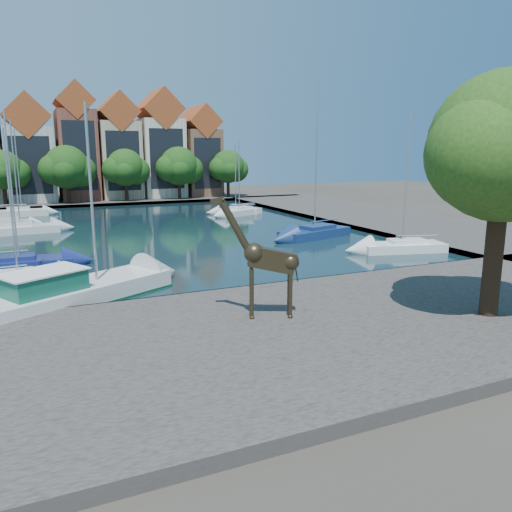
{
  "coord_description": "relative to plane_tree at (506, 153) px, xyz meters",
  "views": [
    {
      "loc": [
        -10.96,
        -24.3,
        7.77
      ],
      "look_at": [
        -0.87,
        -2.0,
        2.57
      ],
      "focal_mm": 35.0,
      "sensor_mm": 36.0,
      "label": 1
    }
  ],
  "objects": [
    {
      "name": "ground",
      "position": [
        -7.62,
        9.01,
        -7.67
      ],
      "size": [
        160.0,
        160.0,
        0.0
      ],
      "primitive_type": "plane",
      "color": "#38332B",
      "rests_on": "ground"
    },
    {
      "name": "water_basin",
      "position": [
        -7.62,
        33.01,
        -7.63
      ],
      "size": [
        38.0,
        50.0,
        0.08
      ],
      "primitive_type": "cube",
      "color": "black",
      "rests_on": "ground"
    },
    {
      "name": "near_quay",
      "position": [
        -7.62,
        2.01,
        -7.42
      ],
      "size": [
        50.0,
        14.0,
        0.5
      ],
      "primitive_type": "cube",
      "color": "#4E4943",
      "rests_on": "ground"
    },
    {
      "name": "far_quay",
      "position": [
        -7.62,
        65.01,
        -7.42
      ],
      "size": [
        60.0,
        16.0,
        0.5
      ],
      "primitive_type": "cube",
      "color": "#4E4943",
      "rests_on": "ground"
    },
    {
      "name": "right_quay",
      "position": [
        17.38,
        33.01,
        -7.42
      ],
      "size": [
        14.0,
        52.0,
        0.5
      ],
      "primitive_type": "cube",
      "color": "#4E4943",
      "rests_on": "ground"
    },
    {
      "name": "plane_tree",
      "position": [
        0.0,
        0.0,
        0.0
      ],
      "size": [
        8.32,
        6.4,
        10.62
      ],
      "color": "#332114",
      "rests_on": "near_quay"
    },
    {
      "name": "townhouse_west_inner",
      "position": [
        -18.12,
        64.99,
        -0.32
      ],
      "size": [
        6.43,
        9.18,
        15.15
      ],
      "color": "beige",
      "rests_on": "far_quay"
    },
    {
      "name": "townhouse_center",
      "position": [
        -11.62,
        64.99,
        0.69
      ],
      "size": [
        5.44,
        9.18,
        16.93
      ],
      "color": "brown",
      "rests_on": "far_quay"
    },
    {
      "name": "townhouse_east_inner",
      "position": [
        -5.62,
        64.99,
        0.06
      ],
      "size": [
        5.94,
        9.18,
        15.79
      ],
      "color": "tan",
      "rests_on": "far_quay"
    },
    {
      "name": "townhouse_east_mid",
      "position": [
        0.88,
        64.99,
        0.43
      ],
      "size": [
        6.43,
        9.18,
        16.65
      ],
      "color": "beige",
      "rests_on": "far_quay"
    },
    {
      "name": "townhouse_east_end",
      "position": [
        7.38,
        64.99,
        -0.56
      ],
      "size": [
        5.44,
        9.18,
        14.43
      ],
      "color": "brown",
      "rests_on": "far_quay"
    },
    {
      "name": "far_tree_west",
      "position": [
        -21.52,
        59.5,
        -2.6
      ],
      "size": [
        6.76,
        5.2,
        7.36
      ],
      "color": "#332114",
      "rests_on": "far_quay"
    },
    {
      "name": "far_tree_mid_west",
      "position": [
        -13.51,
        59.5,
        -2.38
      ],
      "size": [
        7.8,
        6.0,
        8.0
      ],
      "color": "#332114",
      "rests_on": "far_quay"
    },
    {
      "name": "far_tree_mid_east",
      "position": [
        -5.52,
        59.5,
        -2.54
      ],
      "size": [
        7.02,
        5.4,
        7.52
      ],
      "color": "#332114",
      "rests_on": "far_quay"
    },
    {
      "name": "far_tree_east",
      "position": [
        2.49,
        59.5,
        -2.43
      ],
      "size": [
        7.54,
        5.8,
        7.84
      ],
      "color": "#332114",
      "rests_on": "far_quay"
    },
    {
      "name": "far_tree_far_east",
      "position": [
        10.48,
        59.5,
        -2.6
      ],
      "size": [
        6.76,
        5.2,
        7.36
      ],
      "color": "#332114",
      "rests_on": "far_quay"
    },
    {
      "name": "giraffe_statue",
      "position": [
        -9.46,
        3.84,
        -4.54
      ],
      "size": [
        3.63,
        1.67,
        5.36
      ],
      "color": "#342A1A",
      "rests_on": "near_quay"
    },
    {
      "name": "motorsailer",
      "position": [
        -17.08,
        10.84,
        -6.82
      ],
      "size": [
        10.41,
        7.46,
        10.05
      ],
      "color": "silver",
      "rests_on": "water_basin"
    },
    {
      "name": "sailboat_left_a",
      "position": [
        -19.62,
        16.08,
        -7.12
      ],
      "size": [
        5.78,
        2.51,
        8.9
      ],
      "color": "silver",
      "rests_on": "water_basin"
    },
    {
      "name": "sailboat_left_b",
      "position": [
        -19.62,
        20.31,
        -7.08
      ],
      "size": [
        6.64,
        2.49,
        10.08
      ],
      "color": "navy",
      "rests_on": "water_basin"
    },
    {
      "name": "sailboat_left_c",
      "position": [
        -19.66,
        36.24,
        -7.04
      ],
      "size": [
        6.92,
        2.91,
        10.46
      ],
      "color": "silver",
      "rests_on": "water_basin"
    },
    {
      "name": "sailboat_left_d",
      "position": [
        -20.42,
        41.95,
        -7.08
      ],
      "size": [
        4.31,
        2.21,
        9.21
      ],
      "color": "silver",
      "rests_on": "water_basin"
    },
    {
      "name": "sailboat_left_e",
      "position": [
        -19.62,
        50.21,
        -7.0
      ],
      "size": [
        5.83,
        2.23,
        10.11
      ],
      "color": "silver",
      "rests_on": "water_basin"
    },
    {
      "name": "sailboat_right_a",
      "position": [
        7.38,
        14.54,
        -7.07
      ],
      "size": [
        6.83,
        3.79,
        10.67
      ],
      "color": "white",
      "rests_on": "water_basin"
    },
    {
      "name": "sailboat_right_b",
      "position": [
        4.46,
        22.82,
        -6.97
      ],
      "size": [
        7.43,
        4.31,
        13.97
      ],
      "color": "navy",
      "rests_on": "water_basin"
    },
    {
      "name": "sailboat_right_c",
      "position": [
        4.38,
        40.35,
        -7.06
      ],
      "size": [
        6.26,
        4.22,
        8.75
      ],
      "color": "silver",
      "rests_on": "water_basin"
    },
    {
      "name": "sailboat_right_d",
      "position": [
        4.38,
        41.49,
        -7.1
      ],
      "size": [
        5.36,
        3.14,
        8.33
      ],
      "color": "silver",
      "rests_on": "water_basin"
    }
  ]
}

